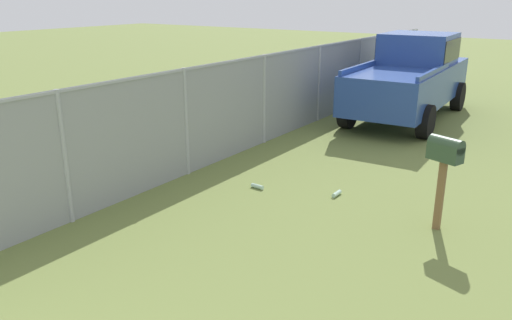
# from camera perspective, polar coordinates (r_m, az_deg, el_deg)

# --- Properties ---
(mailbox) EXTENTS (0.33, 0.48, 1.29)m
(mailbox) POSITION_cam_1_polar(r_m,az_deg,el_deg) (7.05, 20.39, 0.31)
(mailbox) COLOR brown
(mailbox) RESTS_ON ground
(pickup_truck) EXTENTS (5.24, 2.28, 2.09)m
(pickup_truck) POSITION_cam_1_polar(r_m,az_deg,el_deg) (13.62, 17.02, 9.18)
(pickup_truck) COLOR #284793
(pickup_truck) RESTS_ON ground
(fence_section) EXTENTS (17.01, 0.07, 1.87)m
(fence_section) POSITION_cam_1_polar(r_m,az_deg,el_deg) (11.70, 4.24, 8.06)
(fence_section) COLOR #9EA3A8
(fence_section) RESTS_ON ground
(litter_bottle_by_mailbox) EXTENTS (0.22, 0.07, 0.07)m
(litter_bottle_by_mailbox) POSITION_cam_1_polar(r_m,az_deg,el_deg) (8.15, 9.03, -3.75)
(litter_bottle_by_mailbox) COLOR #B2D8BF
(litter_bottle_by_mailbox) RESTS_ON ground
(litter_bottle_midfield_b) EXTENTS (0.08, 0.22, 0.07)m
(litter_bottle_midfield_b) POSITION_cam_1_polar(r_m,az_deg,el_deg) (8.34, 0.15, -2.98)
(litter_bottle_midfield_b) COLOR #B2D8BF
(litter_bottle_midfield_b) RESTS_ON ground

